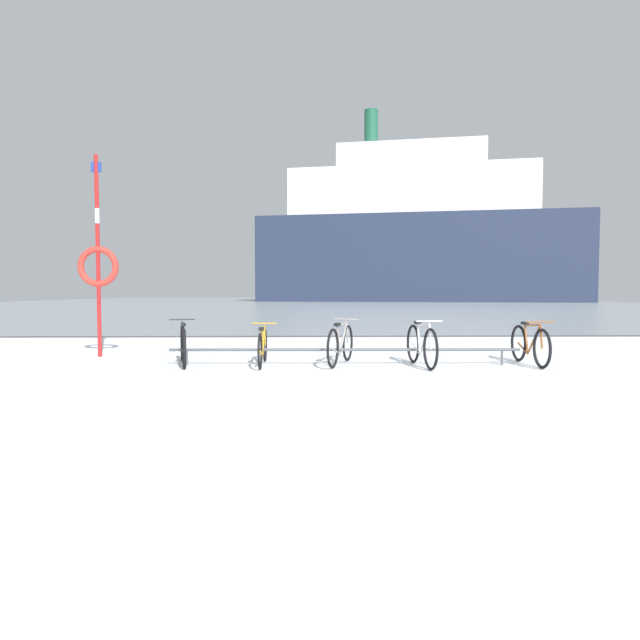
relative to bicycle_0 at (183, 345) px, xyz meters
name	(u,v)px	position (x,y,z in m)	size (l,w,h in m)	color
ground	(308,304)	(2.24, 50.15, -0.40)	(80.00, 132.00, 0.08)	silver
bike_rack	(345,350)	(2.90, -0.12, -0.09)	(6.27, 0.14, 0.31)	#4C5156
bicycle_0	(183,345)	(0.00, 0.00, 0.00)	(0.58, 1.72, 0.81)	black
bicycle_1	(263,346)	(1.43, -0.09, -0.03)	(0.46, 1.71, 0.74)	black
bicycle_2	(341,344)	(2.84, 0.00, 0.00)	(0.65, 1.68, 0.81)	black
bicycle_3	(421,345)	(4.24, -0.29, 0.01)	(0.46, 1.70, 0.83)	black
bicycle_4	(530,345)	(6.24, -0.11, 0.00)	(0.46, 1.71, 0.81)	black
rescue_post	(98,262)	(-1.98, 1.32, 1.54)	(0.82, 0.13, 4.05)	red
ferry_ship	(415,237)	(16.69, 64.64, 8.28)	(43.63, 18.68, 25.76)	#232D47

